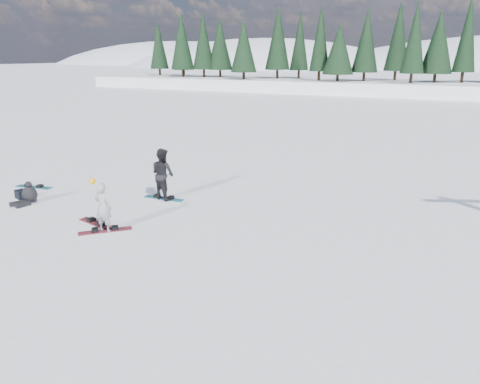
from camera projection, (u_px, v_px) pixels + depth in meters
name	position (u px, v px, depth m)	size (l,w,h in m)	color
ground	(93.00, 225.00, 13.94)	(420.00, 420.00, 0.00)	white
alpine_backdrop	(417.00, 104.00, 184.98)	(412.50, 227.00, 53.20)	white
snowboarder_woman	(103.00, 207.00, 13.26)	(0.57, 0.41, 1.59)	#ACACB1
snowboarder_man	(163.00, 174.00, 16.25)	(0.88, 0.68, 1.81)	black
seated_rider	(28.00, 195.00, 15.94)	(0.66, 0.97, 0.76)	black
gear_bag	(21.00, 194.00, 16.50)	(0.45, 0.30, 0.30)	black
snowboard_woman	(105.00, 231.00, 13.47)	(1.50, 0.28, 0.03)	maroon
snowboard_man	(164.00, 198.00, 16.50)	(1.50, 0.28, 0.03)	teal
snowboard_loose_c	(34.00, 187.00, 17.90)	(1.50, 0.28, 0.03)	#19758A
snowboard_loose_b	(97.00, 224.00, 14.03)	(1.50, 0.28, 0.03)	maroon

